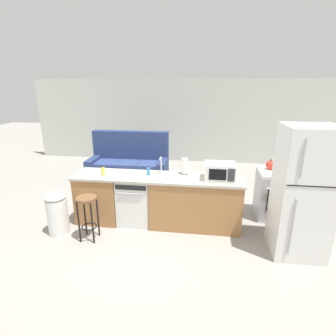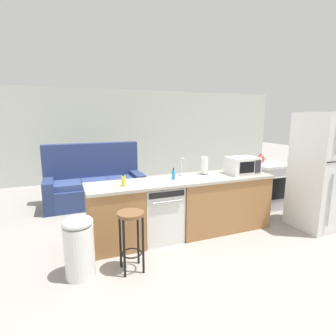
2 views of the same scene
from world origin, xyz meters
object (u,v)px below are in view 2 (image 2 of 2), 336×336
(dishwasher, at_px, (160,212))
(soap_bottle, at_px, (173,175))
(couch, at_px, (94,185))
(trash_bin, at_px, (79,246))
(dish_soap_bottle, at_px, (124,181))
(microwave, at_px, (242,165))
(refrigerator, at_px, (320,172))
(paper_towel_roll, at_px, (205,166))
(kettle, at_px, (261,159))
(stove_range, at_px, (270,185))
(bar_stool, at_px, (131,229))

(dishwasher, bearing_deg, soap_bottle, 10.24)
(couch, bearing_deg, trash_bin, -99.73)
(dish_soap_bottle, xyz_separation_m, trash_bin, (-0.64, -0.51, -0.59))
(microwave, xyz_separation_m, soap_bottle, (-1.23, 0.04, -0.07))
(dishwasher, height_order, dish_soap_bottle, dish_soap_bottle)
(microwave, height_order, dish_soap_bottle, microwave)
(refrigerator, distance_m, paper_towel_roll, 1.90)
(microwave, bearing_deg, kettle, 35.04)
(refrigerator, height_order, soap_bottle, refrigerator)
(soap_bottle, height_order, dish_soap_bottle, same)
(dishwasher, distance_m, refrigerator, 2.71)
(soap_bottle, bearing_deg, stove_range, 12.08)
(stove_range, height_order, soap_bottle, soap_bottle)
(paper_towel_roll, bearing_deg, kettle, 17.11)
(refrigerator, height_order, paper_towel_roll, refrigerator)
(paper_towel_roll, bearing_deg, dishwasher, -167.30)
(stove_range, distance_m, dish_soap_bottle, 3.25)
(dishwasher, xyz_separation_m, couch, (-0.73, 2.14, -0.03))
(paper_towel_roll, distance_m, soap_bottle, 0.64)
(dish_soap_bottle, bearing_deg, couch, 94.62)
(couch, bearing_deg, soap_bottle, -65.26)
(soap_bottle, xyz_separation_m, bar_stool, (-0.84, -0.72, -0.44))
(refrigerator, relative_size, soap_bottle, 10.84)
(refrigerator, xyz_separation_m, trash_bin, (-3.79, -0.03, -0.58))
(kettle, bearing_deg, bar_stool, -156.01)
(soap_bottle, height_order, bar_stool, soap_bottle)
(stove_range, height_order, trash_bin, stove_range)
(microwave, distance_m, couch, 3.13)
(dishwasher, xyz_separation_m, trash_bin, (-1.19, -0.58, -0.04))
(bar_stool, relative_size, trash_bin, 1.00)
(dishwasher, height_order, trash_bin, dishwasher)
(trash_bin, bearing_deg, dishwasher, 25.74)
(kettle, relative_size, couch, 0.10)
(stove_range, height_order, paper_towel_roll, paper_towel_roll)
(refrigerator, relative_size, couch, 0.95)
(bar_stool, distance_m, couch, 2.82)
(stove_range, height_order, kettle, kettle)
(dish_soap_bottle, bearing_deg, kettle, 13.99)
(microwave, bearing_deg, dishwasher, 179.95)
(couch, bearing_deg, microwave, -44.35)
(microwave, bearing_deg, couch, 135.65)
(refrigerator, relative_size, bar_stool, 2.58)
(refrigerator, height_order, microwave, refrigerator)
(dishwasher, relative_size, paper_towel_roll, 2.98)
(microwave, relative_size, trash_bin, 0.68)
(soap_bottle, bearing_deg, dish_soap_bottle, -172.20)
(trash_bin, bearing_deg, refrigerator, 0.40)
(soap_bottle, bearing_deg, kettle, 16.15)
(stove_range, bearing_deg, paper_towel_roll, -168.48)
(stove_range, xyz_separation_m, refrigerator, (-0.00, -1.10, 0.50))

